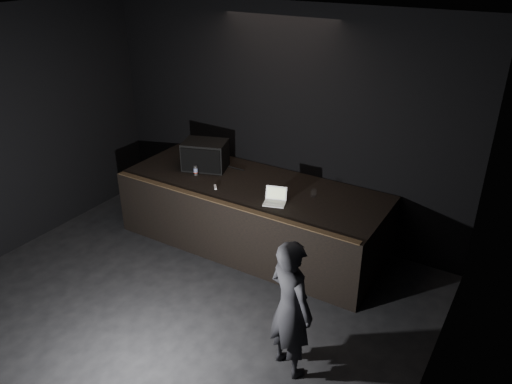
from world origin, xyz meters
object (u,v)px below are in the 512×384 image
object	(u,v)px
laptop	(275,199)
beer_can	(196,170)
stage_riser	(252,214)
stage_monitor	(205,155)
person	(291,308)

from	to	relation	value
laptop	beer_can	bearing A→B (deg)	156.19
stage_riser	laptop	xyz separation A→B (m)	(0.57, -0.31, 0.55)
stage_riser	stage_monitor	size ratio (longest dim) A/B	5.13
stage_riser	stage_monitor	xyz separation A→B (m)	(-0.95, 0.13, 0.72)
stage_monitor	laptop	bearing A→B (deg)	-35.47
stage_monitor	beer_can	world-z (taller)	stage_monitor
person	stage_riser	bearing A→B (deg)	-26.56
stage_monitor	laptop	world-z (taller)	stage_monitor
laptop	beer_can	xyz separation A→B (m)	(-1.49, 0.16, 0.02)
laptop	person	bearing A→B (deg)	-73.73
stage_monitor	person	bearing A→B (deg)	-57.62
stage_riser	person	bearing A→B (deg)	-49.41
stage_riser	beer_can	size ratio (longest dim) A/B	26.33
person	laptop	bearing A→B (deg)	-33.11
beer_can	stage_monitor	bearing A→B (deg)	95.30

